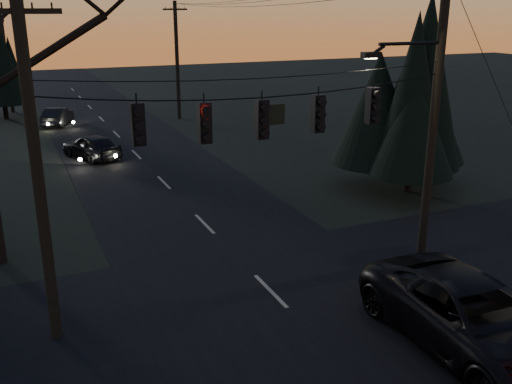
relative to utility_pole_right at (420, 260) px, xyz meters
name	(u,v)px	position (x,y,z in m)	size (l,w,h in m)	color
main_road	(176,195)	(-5.50, 10.00, 0.01)	(8.00, 120.00, 0.02)	black
cross_road	(270,291)	(-5.50, 0.00, 0.01)	(60.00, 7.00, 0.02)	black
utility_pole_right	(420,260)	(0.00, 0.00, 0.00)	(5.00, 0.30, 10.00)	black
utility_pole_left	(57,336)	(-11.50, 0.00, 0.00)	(1.80, 0.30, 8.50)	black
utility_pole_far_r	(180,118)	(0.00, 28.00, 0.00)	(1.80, 0.30, 8.50)	black
utility_pole_far_l	(13,112)	(-11.50, 36.00, 0.00)	(0.30, 0.30, 8.00)	black
span_signal_assembly	(264,116)	(-5.74, 0.00, 5.23)	(11.50, 0.44, 1.61)	black
evergreen_right	(415,92)	(4.35, 6.29, 4.53)	(4.73, 4.73, 7.86)	black
evergreen_dist	(0,71)	(-12.05, 33.14, 3.54)	(3.23, 3.23, 5.90)	black
suv_near	(473,317)	(-2.30, -4.65, 0.87)	(2.89, 6.26, 1.74)	black
sedan_oncoming_a	(92,147)	(-7.92, 18.10, 0.69)	(1.62, 4.03, 1.37)	black
sedan_oncoming_b	(58,117)	(-8.70, 28.85, 0.63)	(1.33, 3.82, 1.26)	black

